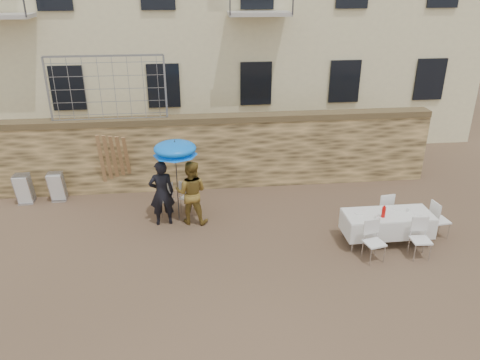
{
  "coord_description": "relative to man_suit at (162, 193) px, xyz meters",
  "views": [
    {
      "loc": [
        -0.76,
        -8.21,
        6.06
      ],
      "look_at": [
        0.4,
        2.2,
        1.4
      ],
      "focal_mm": 35.0,
      "sensor_mm": 36.0,
      "label": 1
    }
  ],
  "objects": [
    {
      "name": "wood_planks",
      "position": [
        -1.46,
        1.86,
        0.12
      ],
      "size": [
        0.7,
        0.2,
        2.0
      ],
      "primitive_type": null,
      "color": "#A37749",
      "rests_on": "ground"
    },
    {
      "name": "chair_stack_left",
      "position": [
        -3.96,
        1.79,
        -0.42
      ],
      "size": [
        0.46,
        0.47,
        0.92
      ],
      "primitive_type": null,
      "color": "white",
      "rests_on": "ground"
    },
    {
      "name": "couple_chair_left",
      "position": [
        0.0,
        0.55,
        -0.4
      ],
      "size": [
        0.66,
        0.66,
        0.96
      ],
      "primitive_type": null,
      "rotation": [
        0.0,
        0.0,
        3.72
      ],
      "color": "white",
      "rests_on": "ground"
    },
    {
      "name": "stone_wall",
      "position": [
        1.56,
        2.24,
        0.22
      ],
      "size": [
        13.0,
        0.5,
        2.2
      ],
      "primitive_type": "cube",
      "color": "olive",
      "rests_on": "ground"
    },
    {
      "name": "table_chair_front_right",
      "position": [
        5.93,
        -2.27,
        -0.4
      ],
      "size": [
        0.5,
        0.5,
        0.96
      ],
      "primitive_type": null,
      "rotation": [
        0.0,
        0.0,
        -0.05
      ],
      "color": "white",
      "rests_on": "ground"
    },
    {
      "name": "chair_stack_right",
      "position": [
        -3.06,
        1.79,
        -0.42
      ],
      "size": [
        0.46,
        0.4,
        0.92
      ],
      "primitive_type": null,
      "color": "white",
      "rests_on": "ground"
    },
    {
      "name": "table_chair_back",
      "position": [
        5.63,
        -0.72,
        -0.4
      ],
      "size": [
        0.54,
        0.54,
        0.96
      ],
      "primitive_type": null,
      "rotation": [
        0.0,
        0.0,
        3.29
      ],
      "color": "white",
      "rests_on": "ground"
    },
    {
      "name": "umbrella",
      "position": [
        0.4,
        0.1,
        1.1
      ],
      "size": [
        1.12,
        1.12,
        2.1
      ],
      "color": "#3F3F44",
      "rests_on": "ground"
    },
    {
      "name": "woman_dress",
      "position": [
        0.75,
        0.0,
        -0.02
      ],
      "size": [
        0.96,
        0.82,
        1.72
      ],
      "primitive_type": "imported",
      "rotation": [
        0.0,
        0.0,
        2.92
      ],
      "color": "#AE8635",
      "rests_on": "ground"
    },
    {
      "name": "couple_chair_right",
      "position": [
        0.7,
        0.55,
        -0.4
      ],
      "size": [
        0.67,
        0.67,
        0.96
      ],
      "primitive_type": null,
      "rotation": [
        0.0,
        0.0,
        2.51
      ],
      "color": "white",
      "rests_on": "ground"
    },
    {
      "name": "table_chair_front_left",
      "position": [
        4.83,
        -2.27,
        -0.4
      ],
      "size": [
        0.57,
        0.57,
        0.96
      ],
      "primitive_type": null,
      "rotation": [
        0.0,
        0.0,
        0.22
      ],
      "color": "white",
      "rests_on": "ground"
    },
    {
      "name": "banquet_table",
      "position": [
        5.43,
        -1.52,
        -0.15
      ],
      "size": [
        2.1,
        0.85,
        0.78
      ],
      "color": "white",
      "rests_on": "ground"
    },
    {
      "name": "table_chair_side",
      "position": [
        6.83,
        -1.42,
        -0.4
      ],
      "size": [
        0.53,
        0.53,
        0.96
      ],
      "primitive_type": null,
      "rotation": [
        0.0,
        0.0,
        1.68
      ],
      "color": "white",
      "rests_on": "ground"
    },
    {
      "name": "chain_link_fence",
      "position": [
        -1.44,
        2.24,
        2.22
      ],
      "size": [
        3.2,
        0.06,
        1.8
      ],
      "primitive_type": null,
      "color": "gray",
      "rests_on": "stone_wall"
    },
    {
      "name": "man_suit",
      "position": [
        0.0,
        0.0,
        0.0
      ],
      "size": [
        0.69,
        0.5,
        1.76
      ],
      "primitive_type": "imported",
      "rotation": [
        0.0,
        0.0,
        3.27
      ],
      "color": "black",
      "rests_on": "ground"
    },
    {
      "name": "soda_bottle",
      "position": [
        5.23,
        -1.67,
        0.02
      ],
      "size": [
        0.09,
        0.09,
        0.26
      ],
      "primitive_type": "cylinder",
      "color": "red",
      "rests_on": "banquet_table"
    },
    {
      "name": "ground",
      "position": [
        1.56,
        -2.76,
        -0.88
      ],
      "size": [
        80.0,
        80.0,
        0.0
      ],
      "primitive_type": "plane",
      "color": "brown",
      "rests_on": "ground"
    }
  ]
}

